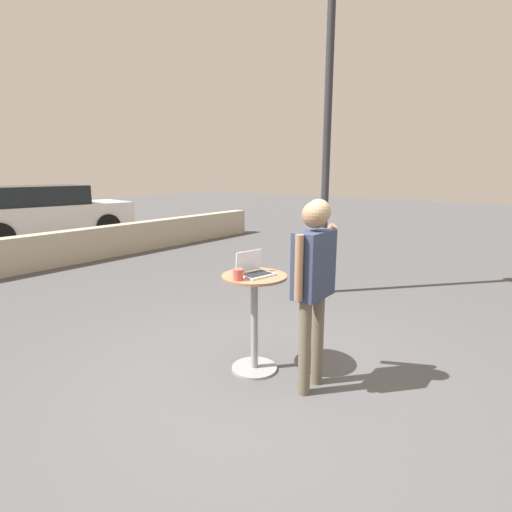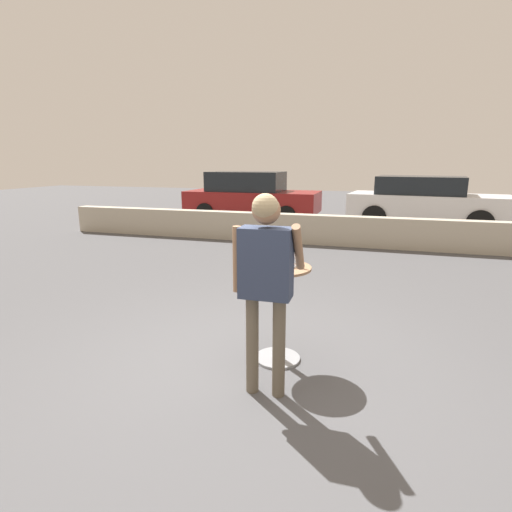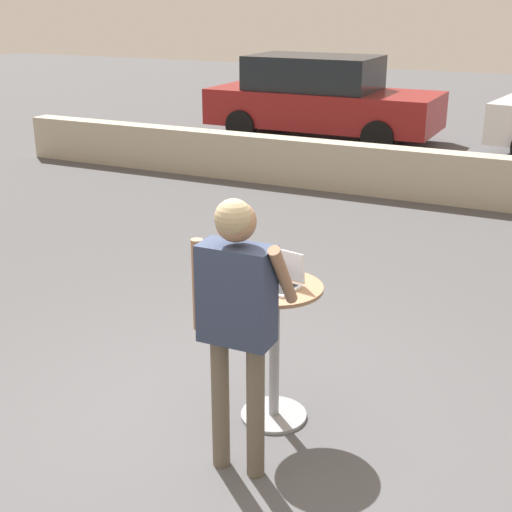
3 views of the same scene
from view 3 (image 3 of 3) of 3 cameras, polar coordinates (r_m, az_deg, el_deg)
ground_plane at (r=4.97m, az=-2.64°, el=-13.79°), size 50.00×50.00×0.00m
pavement_kerb at (r=10.46m, az=14.06°, el=6.21°), size 14.30×0.35×0.72m
cafe_table at (r=4.82m, az=1.49°, el=-6.57°), size 0.64×0.64×0.99m
laptop at (r=4.64m, az=1.67°, el=-1.82°), size 0.36×0.31×0.23m
coffee_mug at (r=4.73m, az=-1.02°, el=-1.33°), size 0.13×0.09×0.10m
standing_person at (r=4.07m, az=-1.57°, el=-3.81°), size 0.57×0.39×1.75m
parked_car_near_street at (r=14.72m, az=5.19°, el=12.47°), size 4.59×1.99×1.65m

